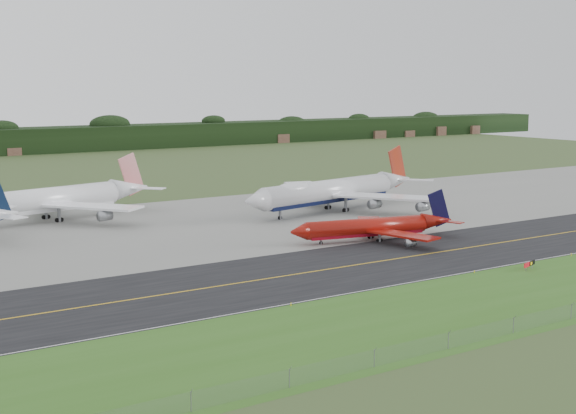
# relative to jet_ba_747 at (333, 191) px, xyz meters

# --- Properties ---
(ground) EXTENTS (600.00, 600.00, 0.00)m
(ground) POSITION_rel_jet_ba_747_xyz_m (-23.49, -49.53, -5.41)
(ground) COLOR #384520
(ground) RESTS_ON ground
(grass_verge) EXTENTS (400.00, 30.00, 0.01)m
(grass_verge) POSITION_rel_jet_ba_747_xyz_m (-23.49, -84.53, -5.40)
(grass_verge) COLOR #325F1C
(grass_verge) RESTS_ON ground
(taxiway) EXTENTS (400.00, 32.00, 0.02)m
(taxiway) POSITION_rel_jet_ba_747_xyz_m (-23.49, -53.53, -5.40)
(taxiway) COLOR black
(taxiway) RESTS_ON ground
(apron) EXTENTS (400.00, 78.00, 0.01)m
(apron) POSITION_rel_jet_ba_747_xyz_m (-23.49, 1.47, -5.40)
(apron) COLOR gray
(apron) RESTS_ON ground
(taxiway_centreline) EXTENTS (400.00, 0.40, 0.00)m
(taxiway_centreline) POSITION_rel_jet_ba_747_xyz_m (-23.49, -53.53, -5.38)
(taxiway_centreline) COLOR gold
(taxiway_centreline) RESTS_ON taxiway
(taxiway_edge_line) EXTENTS (400.00, 0.25, 0.00)m
(taxiway_edge_line) POSITION_rel_jet_ba_747_xyz_m (-23.49, -69.03, -5.38)
(taxiway_edge_line) COLOR silver
(taxiway_edge_line) RESTS_ON taxiway
(horizon_treeline) EXTENTS (700.00, 25.00, 12.00)m
(horizon_treeline) POSITION_rel_jet_ba_747_xyz_m (-23.49, 224.24, 0.06)
(horizon_treeline) COLOR black
(horizon_treeline) RESTS_ON ground
(jet_ba_747) EXTENTS (62.85, 51.31, 15.89)m
(jet_ba_747) POSITION_rel_jet_ba_747_xyz_m (0.00, 0.00, 0.00)
(jet_ba_747) COLOR silver
(jet_ba_747) RESTS_ON ground
(jet_red_737) EXTENTS (38.07, 30.57, 10.34)m
(jet_red_737) POSITION_rel_jet_ba_747_xyz_m (-16.04, -36.89, -2.55)
(jet_red_737) COLOR maroon
(jet_red_737) RESTS_ON ground
(jet_star_tail) EXTENTS (57.29, 47.11, 15.22)m
(jet_star_tail) POSITION_rel_jet_ba_747_xyz_m (-66.65, 25.71, -0.33)
(jet_star_tail) COLOR white
(jet_star_tail) RESTS_ON ground
(taxiway_sign) EXTENTS (4.20, 1.40, 1.44)m
(taxiway_sign) POSITION_rel_jet_ba_747_xyz_m (-10.02, -73.51, -4.39)
(taxiway_sign) COLOR slate
(taxiway_sign) RESTS_ON ground
(edge_marker_left) EXTENTS (0.16, 0.16, 0.50)m
(edge_marker_left) POSITION_rel_jet_ba_747_xyz_m (-59.25, -70.03, -5.16)
(edge_marker_left) COLOR yellow
(edge_marker_left) RESTS_ON ground
(edge_marker_center) EXTENTS (0.16, 0.16, 0.50)m
(edge_marker_center) POSITION_rel_jet_ba_747_xyz_m (-20.34, -70.03, -5.16)
(edge_marker_center) COLOR yellow
(edge_marker_center) RESTS_ON ground
(edge_marker_right) EXTENTS (0.16, 0.16, 0.50)m
(edge_marker_right) POSITION_rel_jet_ba_747_xyz_m (6.21, -70.03, -5.16)
(edge_marker_right) COLOR yellow
(edge_marker_right) RESTS_ON ground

